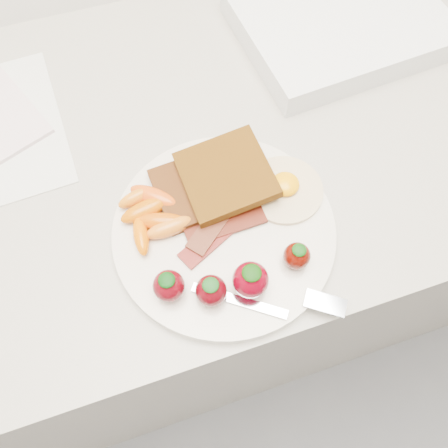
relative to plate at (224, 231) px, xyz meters
name	(u,v)px	position (x,y,z in m)	size (l,w,h in m)	color
counter	(198,256)	(-0.01, 0.16, -0.46)	(2.00, 0.60, 0.90)	gray
plate	(224,231)	(0.00, 0.00, 0.00)	(0.27, 0.27, 0.02)	beige
toast_lower	(194,190)	(-0.02, 0.06, 0.02)	(0.09, 0.09, 0.01)	black
toast_upper	(226,175)	(0.02, 0.06, 0.03)	(0.11, 0.11, 0.01)	black
fried_egg	(284,188)	(0.09, 0.03, 0.01)	(0.13, 0.13, 0.02)	beige
bacon_strips	(219,227)	(-0.01, 0.00, 0.01)	(0.12, 0.09, 0.01)	#500A05
baby_carrots	(153,214)	(-0.08, 0.04, 0.02)	(0.08, 0.10, 0.02)	#BD5601
strawberries	(230,279)	(-0.02, -0.07, 0.03)	(0.18, 0.06, 0.05)	#51040C
fork	(278,302)	(0.03, -0.11, 0.01)	(0.16, 0.09, 0.00)	silver
appliance	(340,23)	(0.28, 0.28, 0.01)	(0.30, 0.24, 0.04)	silver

